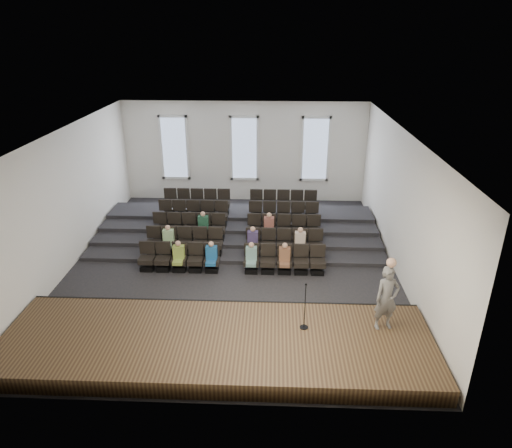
{
  "coord_description": "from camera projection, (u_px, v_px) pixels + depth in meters",
  "views": [
    {
      "loc": [
        1.5,
        -15.21,
        8.3
      ],
      "look_at": [
        0.85,
        0.5,
        1.44
      ],
      "focal_mm": 32.0,
      "sensor_mm": 36.0,
      "label": 1
    }
  ],
  "objects": [
    {
      "name": "wall_front",
      "position": [
        203.0,
        317.0,
        9.88
      ],
      "size": [
        12.0,
        0.04,
        5.0
      ],
      "primitive_type": "cube",
      "color": "white",
      "rests_on": "ground"
    },
    {
      "name": "wall_left",
      "position": [
        67.0,
        200.0,
        16.54
      ],
      "size": [
        0.04,
        14.0,
        5.0
      ],
      "primitive_type": "cube",
      "color": "white",
      "rests_on": "ground"
    },
    {
      "name": "mic_stand",
      "position": [
        304.0,
        315.0,
        12.65
      ],
      "size": [
        0.24,
        0.24,
        1.44
      ],
      "color": "black",
      "rests_on": "stage"
    },
    {
      "name": "audience",
      "position": [
        235.0,
        242.0,
        17.18
      ],
      "size": [
        5.45,
        2.64,
        1.1
      ],
      "color": "#8AA241",
      "rests_on": "seating_rows"
    },
    {
      "name": "stage_lip",
      "position": [
        224.0,
        308.0,
        14.16
      ],
      "size": [
        11.8,
        0.06,
        0.52
      ],
      "primitive_type": "cube",
      "color": "black",
      "rests_on": "ground"
    },
    {
      "name": "seating_rows",
      "position": [
        236.0,
        231.0,
        18.44
      ],
      "size": [
        6.8,
        4.7,
        1.67
      ],
      "color": "black",
      "rests_on": "ground"
    },
    {
      "name": "risers",
      "position": [
        239.0,
        225.0,
        20.13
      ],
      "size": [
        11.8,
        4.8,
        0.6
      ],
      "color": "black",
      "rests_on": "ground"
    },
    {
      "name": "ceiling",
      "position": [
        230.0,
        132.0,
        15.3
      ],
      "size": [
        12.0,
        14.0,
        0.02
      ],
      "primitive_type": "cube",
      "color": "white",
      "rests_on": "ground"
    },
    {
      "name": "wall_right",
      "position": [
        402.0,
        205.0,
        16.08
      ],
      "size": [
        0.04,
        14.0,
        5.0
      ],
      "primitive_type": "cube",
      "color": "white",
      "rests_on": "ground"
    },
    {
      "name": "ground",
      "position": [
        233.0,
        264.0,
        17.31
      ],
      "size": [
        14.0,
        14.0,
        0.0
      ],
      "primitive_type": "plane",
      "color": "black",
      "rests_on": "ground"
    },
    {
      "name": "wall_back",
      "position": [
        244.0,
        152.0,
        22.74
      ],
      "size": [
        12.0,
        0.04,
        5.0
      ],
      "primitive_type": "cube",
      "color": "white",
      "rests_on": "ground"
    },
    {
      "name": "stage",
      "position": [
        217.0,
        344.0,
        12.54
      ],
      "size": [
        11.8,
        3.6,
        0.5
      ],
      "primitive_type": "cube",
      "color": "brown",
      "rests_on": "ground"
    },
    {
      "name": "windows",
      "position": [
        244.0,
        149.0,
        22.59
      ],
      "size": [
        8.44,
        0.1,
        3.24
      ],
      "color": "white",
      "rests_on": "wall_back"
    },
    {
      "name": "speaker",
      "position": [
        387.0,
        298.0,
        12.47
      ],
      "size": [
        0.78,
        0.61,
        1.89
      ],
      "primitive_type": "imported",
      "rotation": [
        0.0,
        0.0,
        0.25
      ],
      "color": "#605E5B",
      "rests_on": "stage"
    }
  ]
}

